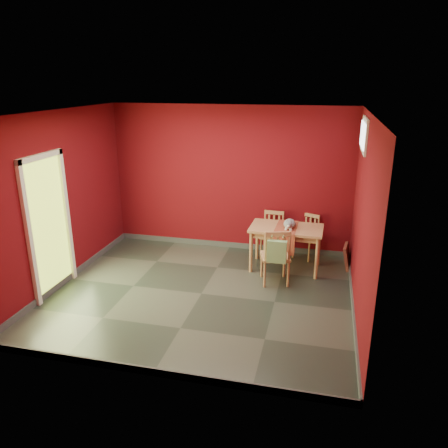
% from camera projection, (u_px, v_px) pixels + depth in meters
% --- Properties ---
extents(ground, '(4.50, 4.50, 0.00)m').
position_uv_depth(ground, '(201.00, 294.00, 6.69)').
color(ground, '#2D342D').
rests_on(ground, ground).
extents(room_shell, '(4.50, 4.50, 4.50)m').
position_uv_depth(room_shell, '(201.00, 291.00, 6.68)').
color(room_shell, '#59090F').
rests_on(room_shell, ground).
extents(doorway, '(0.06, 1.01, 2.13)m').
position_uv_depth(doorway, '(48.00, 222.00, 6.45)').
color(doorway, '#B7D838').
rests_on(doorway, ground).
extents(window, '(0.05, 0.90, 0.50)m').
position_uv_depth(window, '(364.00, 135.00, 6.38)').
color(window, white).
rests_on(window, room_shell).
extents(outlet_plate, '(0.08, 0.02, 0.12)m').
position_uv_depth(outlet_plate, '(314.00, 239.00, 8.08)').
color(outlet_plate, silver).
rests_on(outlet_plate, room_shell).
extents(dining_table, '(1.23, 0.73, 0.76)m').
position_uv_depth(dining_table, '(286.00, 232.00, 7.38)').
color(dining_table, '#B27F53').
rests_on(dining_table, ground).
extents(table_runner, '(0.37, 0.73, 0.37)m').
position_uv_depth(table_runner, '(286.00, 233.00, 7.25)').
color(table_runner, brown).
rests_on(table_runner, dining_table).
extents(chair_far_left, '(0.41, 0.41, 0.83)m').
position_uv_depth(chair_far_left, '(272.00, 234.00, 7.99)').
color(chair_far_left, '#B27F53').
rests_on(chair_far_left, ground).
extents(chair_far_right, '(0.49, 0.49, 0.80)m').
position_uv_depth(chair_far_right, '(307.00, 236.00, 7.95)').
color(chair_far_right, '#B27F53').
rests_on(chair_far_right, ground).
extents(chair_near, '(0.54, 0.54, 0.93)m').
position_uv_depth(chair_near, '(276.00, 256.00, 6.89)').
color(chair_near, '#B27F53').
rests_on(chair_near, ground).
extents(tote_bag, '(0.30, 0.18, 0.42)m').
position_uv_depth(tote_bag, '(277.00, 252.00, 6.63)').
color(tote_bag, '#739B63').
rests_on(tote_bag, chair_near).
extents(cat, '(0.28, 0.44, 0.20)m').
position_uv_depth(cat, '(290.00, 222.00, 7.28)').
color(cat, slate).
rests_on(cat, table_runner).
extents(picture_frame, '(0.19, 0.42, 0.41)m').
position_uv_depth(picture_frame, '(347.00, 257.00, 7.55)').
color(picture_frame, brown).
rests_on(picture_frame, ground).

